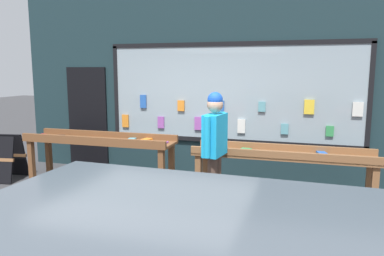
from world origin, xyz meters
The scene contains 7 objects.
ground_plane centered at (0.00, 0.00, 0.00)m, with size 40.00×40.00×0.00m, color #38383A.
shopfront_facade centered at (0.00, 2.39, 1.79)m, with size 7.69×0.29×3.63m.
display_table_left centered at (-1.58, 1.20, 0.75)m, with size 2.73×0.69×0.93m.
display_table_right centered at (1.58, 1.20, 0.71)m, with size 2.73×0.66×0.89m.
person_browsing centered at (0.67, 0.60, 1.03)m, with size 0.28×0.68×1.74m.
small_dog centered at (0.26, 0.29, 0.32)m, with size 0.27×0.56×0.47m.
sandwich_board_sign centered at (-3.45, 0.99, 0.43)m, with size 0.63×0.70×0.84m.
Camera 1 is at (1.93, -4.48, 2.05)m, focal length 35.00 mm.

